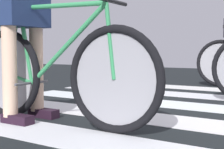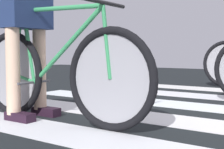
# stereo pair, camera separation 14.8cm
# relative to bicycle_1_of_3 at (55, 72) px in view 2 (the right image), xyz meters

# --- Properties ---
(bicycle_1_of_3) EXTENTS (1.74, 0.52, 0.93)m
(bicycle_1_of_3) POSITION_rel_bicycle_1_of_3_xyz_m (0.00, 0.00, 0.00)
(bicycle_1_of_3) COLOR black
(bicycle_1_of_3) RESTS_ON ground
(cyclist_1_of_3) EXTENTS (0.32, 0.41, 1.01)m
(cyclist_1_of_3) POSITION_rel_bicycle_1_of_3_xyz_m (-0.31, -0.01, 0.27)
(cyclist_1_of_3) COLOR beige
(cyclist_1_of_3) RESTS_ON ground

